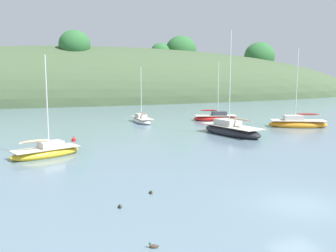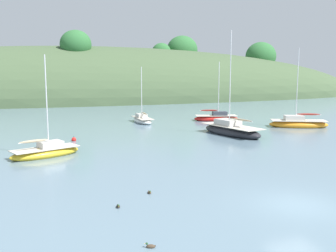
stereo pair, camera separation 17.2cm
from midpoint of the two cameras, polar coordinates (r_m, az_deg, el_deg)
The scene contains 12 objects.
ground_plane at distance 20.04m, azimuth 19.14°, elevation -11.07°, with size 400.00×400.00×0.00m, color slate.
far_shoreline_hill at distance 90.99m, azimuth -10.94°, elevation 3.94°, with size 150.00×36.00×28.07m.
sailboat_teal_outer at distance 30.69m, azimuth -17.68°, elevation -3.71°, with size 5.75×3.83×7.94m.
sailboat_navy_dinghy at distance 51.23m, azimuth 7.35°, elevation 1.22°, with size 6.22×3.47×7.98m.
sailboat_red_portside at distance 47.37m, azimuth 19.02°, elevation 0.35°, with size 7.13×4.94×9.43m.
sailboat_cream_ketch at distance 39.85m, azimuth 9.59°, elevation -0.64°, with size 4.50×8.24×10.90m.
sailboat_yellow_far at distance 48.95m, azimuth -3.77°, elevation 0.92°, with size 2.01×5.37×7.30m.
mooring_buoy_inner at distance 52.60m, azimuth 19.59°, elevation 0.72°, with size 0.44×0.44×0.54m.
mooring_buoy_outer at distance 36.90m, azimuth -13.81°, elevation -2.00°, with size 0.44×0.44×0.54m.
duck_straggler at distance 18.73m, azimuth -7.22°, elevation -11.87°, with size 0.21×0.43×0.24m.
duck_lone_left at distance 14.71m, azimuth -2.28°, elevation -17.57°, with size 0.42×0.28×0.24m.
duck_trailing at distance 20.62m, azimuth -2.56°, elevation -9.92°, with size 0.18×0.42×0.24m.
Camera 2 is at (-11.72, -14.90, 6.42)m, focal length 40.66 mm.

